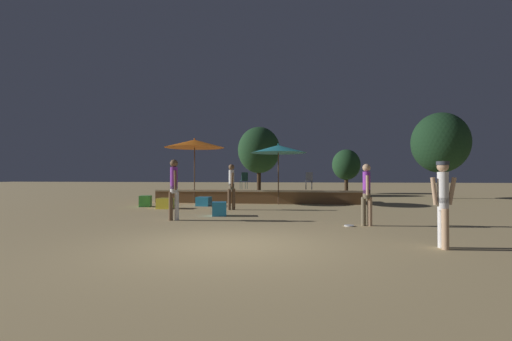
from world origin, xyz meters
name	(u,v)px	position (x,y,z in m)	size (l,w,h in m)	color
ground_plane	(229,245)	(0.00, 0.00, 0.00)	(120.00, 120.00, 0.00)	tan
wooden_deck	(258,196)	(-0.73, 11.03, 0.29)	(10.32, 2.23, 0.66)	brown
patio_umbrella_0	(195,144)	(-3.83, 9.94, 2.99)	(2.99, 2.99, 3.28)	brown
patio_umbrella_1	(278,149)	(0.41, 9.67, 2.66)	(2.69, 2.69, 2.93)	brown
cube_seat_0	(219,209)	(-1.34, 4.83, 0.24)	(0.58, 0.58, 0.48)	#2D9EDB
cube_seat_1	(204,201)	(-2.92, 8.45, 0.21)	(0.63, 0.63, 0.41)	#2D9EDB
cube_seat_2	(165,203)	(-4.19, 7.07, 0.22)	(0.64, 0.64, 0.44)	yellow
cube_seat_3	(145,201)	(-5.41, 7.79, 0.24)	(0.59, 0.59, 0.49)	#4CC651
person_0	(174,186)	(-2.48, 3.52, 1.07)	(0.34, 0.45, 1.90)	white
person_1	(367,192)	(3.26, 3.07, 0.93)	(0.30, 0.51, 1.72)	#72664C
person_2	(231,184)	(-1.33, 6.91, 1.03)	(0.30, 0.54, 1.85)	brown
person_3	(443,200)	(4.13, 0.20, 0.94)	(0.48, 0.29, 1.68)	tan
bistro_chair_0	(309,179)	(1.91, 11.27, 1.20)	(0.40, 0.41, 0.90)	#47474C
bistro_chair_1	(244,179)	(-1.53, 11.40, 1.20)	(0.46, 0.47, 0.90)	#1E4C47
frisbee_disc	(349,226)	(2.76, 2.92, 0.02)	(0.27, 0.27, 0.03)	white
background_tree_0	(440,143)	(9.92, 15.25, 3.37)	(3.32, 3.32, 5.21)	#3D2B1C
background_tree_1	(259,150)	(-1.38, 16.92, 3.15)	(2.93, 2.93, 4.77)	#3D2B1C
background_tree_2	(346,165)	(5.00, 20.24, 2.20)	(2.13, 2.13, 3.39)	#3D2B1C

